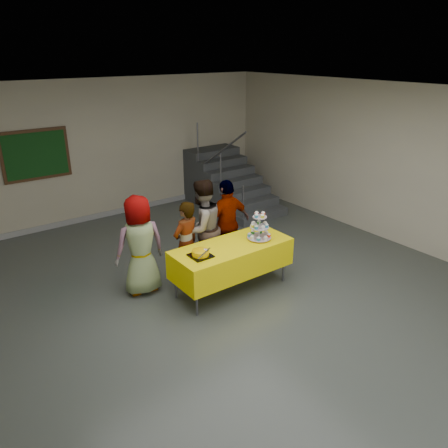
# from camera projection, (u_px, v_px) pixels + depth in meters

# --- Properties ---
(room_shell) EXTENTS (10.00, 10.04, 3.02)m
(room_shell) POSITION_uv_depth(u_px,v_px,m) (248.00, 171.00, 5.43)
(room_shell) COLOR #4C514C
(room_shell) RESTS_ON ground
(bake_table) EXTENTS (1.88, 0.78, 0.77)m
(bake_table) POSITION_uv_depth(u_px,v_px,m) (232.00, 258.00, 6.72)
(bake_table) COLOR #595960
(bake_table) RESTS_ON ground
(cupcake_stand) EXTENTS (0.38, 0.38, 0.44)m
(cupcake_stand) POSITION_uv_depth(u_px,v_px,m) (259.00, 229.00, 6.79)
(cupcake_stand) COLOR silver
(cupcake_stand) RESTS_ON bake_table
(bear_cake) EXTENTS (0.32, 0.36, 0.12)m
(bear_cake) POSITION_uv_depth(u_px,v_px,m) (201.00, 253.00, 6.26)
(bear_cake) COLOR black
(bear_cake) RESTS_ON bake_table
(schoolchild_a) EXTENTS (0.81, 0.57, 1.57)m
(schoolchild_a) POSITION_uv_depth(u_px,v_px,m) (140.00, 245.00, 6.60)
(schoolchild_a) COLOR slate
(schoolchild_a) RESTS_ON ground
(schoolchild_b) EXTENTS (0.58, 0.45, 1.40)m
(schoolchild_b) POSITION_uv_depth(u_px,v_px,m) (186.00, 244.00, 6.85)
(schoolchild_b) COLOR slate
(schoolchild_b) RESTS_ON ground
(schoolchild_c) EXTENTS (0.87, 0.72, 1.64)m
(schoolchild_c) POSITION_uv_depth(u_px,v_px,m) (202.00, 228.00, 7.14)
(schoolchild_c) COLOR slate
(schoolchild_c) RESTS_ON ground
(schoolchild_d) EXTENTS (0.91, 0.39, 1.54)m
(schoolchild_d) POSITION_uv_depth(u_px,v_px,m) (227.00, 223.00, 7.45)
(schoolchild_d) COLOR slate
(schoolchild_d) RESTS_ON ground
(staircase) EXTENTS (1.30, 2.40, 2.04)m
(staircase) POSITION_uv_depth(u_px,v_px,m) (225.00, 184.00, 10.60)
(staircase) COLOR #424447
(staircase) RESTS_ON ground
(noticeboard) EXTENTS (1.30, 0.05, 1.00)m
(noticeboard) POSITION_uv_depth(u_px,v_px,m) (36.00, 155.00, 8.59)
(noticeboard) COLOR #472B16
(noticeboard) RESTS_ON ground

